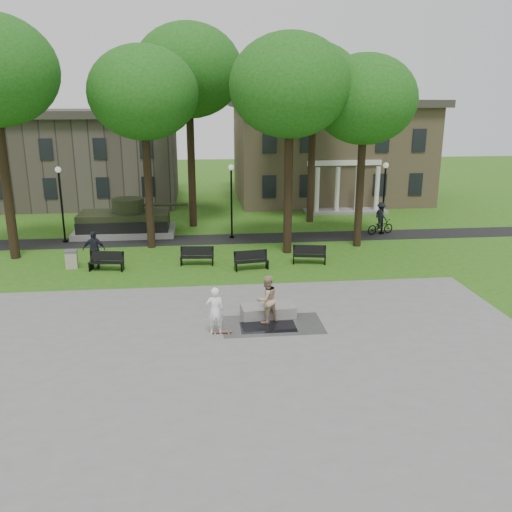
{
  "coord_description": "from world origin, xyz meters",
  "views": [
    {
      "loc": [
        -1.6,
        -21.72,
        8.68
      ],
      "look_at": [
        1.08,
        3.14,
        1.4
      ],
      "focal_mm": 38.0,
      "sensor_mm": 36.0,
      "label": 1
    }
  ],
  "objects_px": {
    "skateboarder": "(215,311)",
    "friend_watching": "(267,299)",
    "cyclist": "(381,221)",
    "trash_bin": "(71,259)",
    "concrete_block": "(268,311)",
    "park_bench_0": "(106,261)"
  },
  "relations": [
    {
      "from": "friend_watching",
      "to": "cyclist",
      "type": "xyz_separation_m",
      "value": [
        9.4,
        13.97,
        -0.13
      ]
    },
    {
      "from": "skateboarder",
      "to": "cyclist",
      "type": "xyz_separation_m",
      "value": [
        11.49,
        14.86,
        -0.08
      ]
    },
    {
      "from": "concrete_block",
      "to": "trash_bin",
      "type": "bearing_deg",
      "value": 140.76
    },
    {
      "from": "friend_watching",
      "to": "trash_bin",
      "type": "relative_size",
      "value": 2.05
    },
    {
      "from": "concrete_block",
      "to": "trash_bin",
      "type": "relative_size",
      "value": 2.29
    },
    {
      "from": "skateboarder",
      "to": "friend_watching",
      "type": "height_order",
      "value": "friend_watching"
    },
    {
      "from": "cyclist",
      "to": "trash_bin",
      "type": "distance_m",
      "value": 19.61
    },
    {
      "from": "skateboarder",
      "to": "concrete_block",
      "type": "bearing_deg",
      "value": -150.15
    },
    {
      "from": "park_bench_0",
      "to": "cyclist",
      "type": "bearing_deg",
      "value": 28.56
    },
    {
      "from": "cyclist",
      "to": "trash_bin",
      "type": "height_order",
      "value": "cyclist"
    },
    {
      "from": "concrete_block",
      "to": "friend_watching",
      "type": "distance_m",
      "value": 1.0
    },
    {
      "from": "skateboarder",
      "to": "trash_bin",
      "type": "bearing_deg",
      "value": -56.37
    },
    {
      "from": "concrete_block",
      "to": "skateboarder",
      "type": "xyz_separation_m",
      "value": [
        -2.23,
        -1.52,
        0.71
      ]
    },
    {
      "from": "skateboarder",
      "to": "trash_bin",
      "type": "distance_m",
      "value": 11.86
    },
    {
      "from": "cyclist",
      "to": "park_bench_0",
      "type": "height_order",
      "value": "cyclist"
    },
    {
      "from": "concrete_block",
      "to": "park_bench_0",
      "type": "xyz_separation_m",
      "value": [
        -7.63,
        7.14,
        0.28
      ]
    },
    {
      "from": "cyclist",
      "to": "trash_bin",
      "type": "bearing_deg",
      "value": 90.2
    },
    {
      "from": "park_bench_0",
      "to": "trash_bin",
      "type": "relative_size",
      "value": 1.92
    },
    {
      "from": "concrete_block",
      "to": "cyclist",
      "type": "relative_size",
      "value": 1.03
    },
    {
      "from": "friend_watching",
      "to": "trash_bin",
      "type": "bearing_deg",
      "value": -71.18
    },
    {
      "from": "concrete_block",
      "to": "park_bench_0",
      "type": "bearing_deg",
      "value": 136.87
    },
    {
      "from": "skateboarder",
      "to": "friend_watching",
      "type": "bearing_deg",
      "value": -161.49
    }
  ]
}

